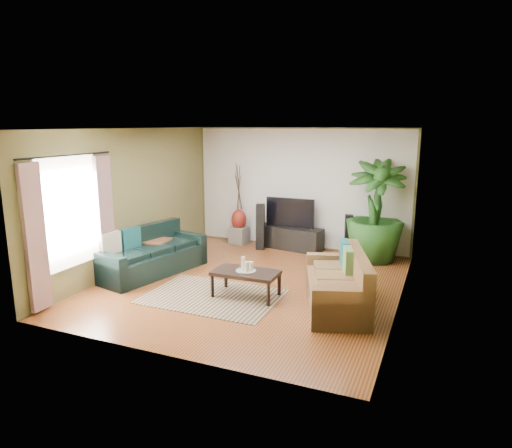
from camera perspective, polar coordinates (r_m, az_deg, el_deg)
The scene contains 28 objects.
floor at distance 8.16m, azimuth -0.55°, elevation -7.50°, with size 5.50×5.50×0.00m, color #9B5628.
ceiling at distance 7.67m, azimuth -0.59°, elevation 11.82°, with size 5.50×5.50×0.00m, color white.
wall_back at distance 10.35m, azimuth 5.49°, elevation 4.43°, with size 5.00×5.00×0.00m, color olive.
wall_front at distance 5.45m, azimuth -12.10°, elevation -3.07°, with size 5.00×5.00×0.00m, color olive.
wall_left at distance 9.08m, azimuth -15.24°, elevation 2.91°, with size 5.50×5.50×0.00m, color olive.
wall_right at distance 7.21m, azimuth 18.00°, elevation 0.36°, with size 5.50×5.50×0.00m, color olive.
backwall_panel at distance 10.34m, azimuth 5.47°, elevation 4.42°, with size 4.90×4.90×0.00m, color white.
window_pane at distance 7.87m, azimuth -22.27°, elevation 1.39°, with size 1.80×1.80×0.00m, color white.
curtain_near at distance 7.39m, azimuth -25.91°, elevation -1.60°, with size 0.08×0.35×2.20m, color gray.
curtain_far at distance 8.42m, azimuth -18.32°, elevation 0.62°, with size 0.08×0.35×2.20m, color gray.
curtain_rod at distance 7.73m, azimuth -22.55°, elevation 7.92°, with size 0.03×0.03×1.90m, color black.
sofa_left at distance 8.85m, azimuth -13.04°, elevation -3.34°, with size 2.15×0.92×0.85m, color black.
sofa_right at distance 7.17m, azimuth 10.02°, elevation -6.95°, with size 1.88×0.85×0.85m, color brown.
area_rug at distance 7.62m, azimuth -5.41°, elevation -8.99°, with size 2.15×1.53×0.01m, color #A27F5F.
coffee_table at distance 7.53m, azimuth -1.27°, elevation -7.47°, with size 1.06×0.58×0.43m, color black.
candle_tray at distance 7.46m, azimuth -1.28°, elevation -5.86°, with size 0.33×0.33×0.01m, color gray.
candle_tall at distance 7.48m, azimuth -1.61°, elevation -4.91°, with size 0.07×0.07×0.21m, color beige.
candle_mid at distance 7.38m, azimuth -1.13°, elevation -5.33°, with size 0.07×0.07×0.16m, color beige.
candle_short at distance 7.46m, azimuth -0.60°, elevation -5.24°, with size 0.07×0.07×0.13m, color white.
tv_stand at distance 10.37m, azimuth 4.22°, elevation -1.72°, with size 1.52×0.46×0.51m, color black.
television at distance 10.25m, azimuth 4.27°, elevation 1.44°, with size 1.11×0.06×0.66m, color black.
speaker_left at distance 10.24m, azimuth 0.54°, elevation -0.36°, with size 0.19×0.21×1.03m, color black.
speaker_right at distance 10.00m, azimuth 11.49°, elevation -1.37°, with size 0.16×0.18×0.88m, color black.
potted_plant at distance 9.60m, azimuth 14.67°, elevation 1.58°, with size 1.17×1.17×2.08m, color #1F4C19.
plant_pot at distance 9.80m, azimuth 14.39°, elevation -3.55°, with size 0.38×0.38×0.30m, color black.
pedestal at distance 10.84m, azimuth -2.14°, elevation -1.39°, with size 0.39×0.39×0.39m, color gray.
vase at distance 10.76m, azimuth -2.15°, elevation 0.53°, with size 0.35×0.35×0.50m, color maroon.
side_table at distance 9.27m, azimuth -12.45°, elevation -3.56°, with size 0.52×0.52×0.55m, color brown.
Camera 1 is at (3.04, -7.04, 2.78)m, focal length 32.00 mm.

